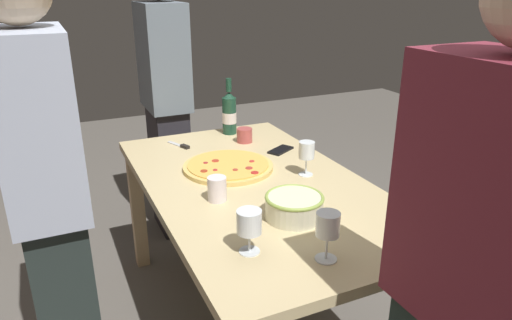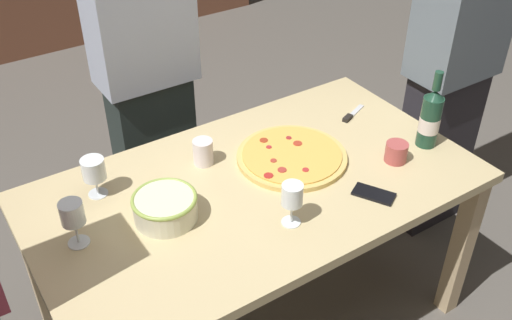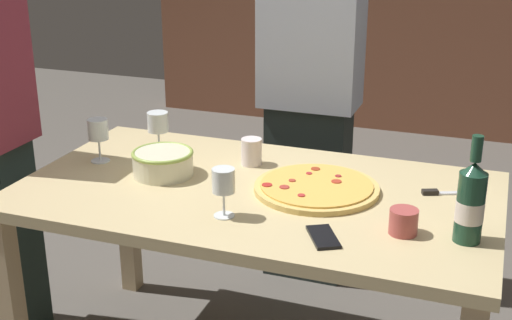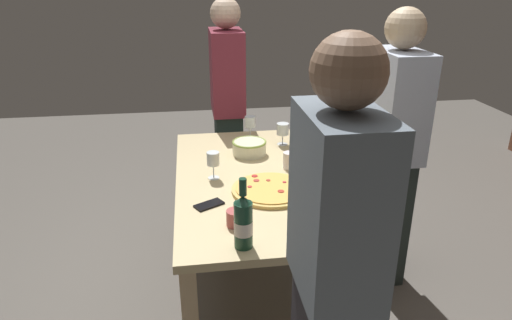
{
  "view_description": "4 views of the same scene",
  "coord_description": "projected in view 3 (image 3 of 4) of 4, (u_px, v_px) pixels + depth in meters",
  "views": [
    {
      "loc": [
        -1.69,
        0.78,
        1.57
      ],
      "look_at": [
        0.0,
        0.0,
        0.85
      ],
      "focal_mm": 32.82,
      "sensor_mm": 36.0,
      "label": 1
    },
    {
      "loc": [
        -0.91,
        -1.39,
        2.05
      ],
      "look_at": [
        0.0,
        0.0,
        0.85
      ],
      "focal_mm": 41.23,
      "sensor_mm": 36.0,
      "label": 2
    },
    {
      "loc": [
        0.74,
        -2.04,
        1.66
      ],
      "look_at": [
        0.0,
        0.0,
        0.85
      ],
      "focal_mm": 48.88,
      "sensor_mm": 36.0,
      "label": 3
    },
    {
      "loc": [
        2.34,
        -0.34,
        1.83
      ],
      "look_at": [
        0.0,
        0.0,
        0.85
      ],
      "focal_mm": 32.12,
      "sensor_mm": 36.0,
      "label": 4
    }
  ],
  "objects": [
    {
      "name": "cell_phone",
      "position": [
        323.0,
        237.0,
        2.0
      ],
      "size": [
        0.13,
        0.16,
        0.01
      ],
      "primitive_type": "cube",
      "rotation": [
        0.0,
        0.0,
        0.51
      ],
      "color": "black",
      "rests_on": "dining_table"
    },
    {
      "name": "dining_table",
      "position": [
        256.0,
        214.0,
        2.38
      ],
      "size": [
        1.6,
        0.9,
        0.75
      ],
      "color": "#CCB682",
      "rests_on": "ground"
    },
    {
      "name": "wine_bottle",
      "position": [
        471.0,
        202.0,
        1.95
      ],
      "size": [
        0.08,
        0.08,
        0.32
      ],
      "color": "#1A3F2C",
      "rests_on": "dining_table"
    },
    {
      "name": "wine_glass_by_bottle",
      "position": [
        224.0,
        182.0,
        2.1
      ],
      "size": [
        0.07,
        0.07,
        0.16
      ],
      "color": "white",
      "rests_on": "dining_table"
    },
    {
      "name": "serving_bowl",
      "position": [
        163.0,
        162.0,
        2.45
      ],
      "size": [
        0.22,
        0.22,
        0.09
      ],
      "color": "beige",
      "rests_on": "dining_table"
    },
    {
      "name": "wine_glass_far_left",
      "position": [
        158.0,
        124.0,
        2.69
      ],
      "size": [
        0.08,
        0.08,
        0.15
      ],
      "color": "white",
      "rests_on": "dining_table"
    },
    {
      "name": "cup_amber",
      "position": [
        403.0,
        222.0,
        2.02
      ],
      "size": [
        0.08,
        0.08,
        0.08
      ],
      "primitive_type": "cylinder",
      "color": "#AF4B48",
      "rests_on": "dining_table"
    },
    {
      "name": "pizza",
      "position": [
        316.0,
        188.0,
        2.33
      ],
      "size": [
        0.42,
        0.42,
        0.03
      ],
      "color": "#DDB862",
      "rests_on": "dining_table"
    },
    {
      "name": "person_guest_left",
      "position": [
        310.0,
        100.0,
        3.05
      ],
      "size": [
        0.42,
        0.24,
        1.66
      ],
      "rotation": [
        0.0,
        0.0,
        -1.51
      ],
      "color": "#242D2A",
      "rests_on": "ground"
    },
    {
      "name": "cup_ceramic",
      "position": [
        251.0,
        152.0,
        2.55
      ],
      "size": [
        0.08,
        0.08,
        0.1
      ],
      "primitive_type": "cylinder",
      "color": "silver",
      "rests_on": "dining_table"
    },
    {
      "name": "wine_glass_near_pizza",
      "position": [
        98.0,
        131.0,
        2.56
      ],
      "size": [
        0.07,
        0.07,
        0.16
      ],
      "color": "white",
      "rests_on": "dining_table"
    },
    {
      "name": "pizza_knife",
      "position": [
        440.0,
        193.0,
        2.3
      ],
      "size": [
        0.16,
        0.08,
        0.02
      ],
      "color": "silver",
      "rests_on": "dining_table"
    }
  ]
}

